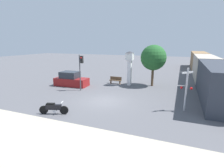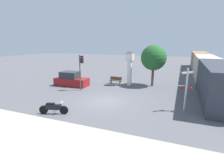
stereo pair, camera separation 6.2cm
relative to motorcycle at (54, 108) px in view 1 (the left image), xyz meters
The scene contains 10 objects.
ground_plane 4.85m from the motorcycle, 61.20° to the left, with size 120.00×120.00×0.00m, color #56565B.
sidewalk_strip 4.64m from the motorcycle, 59.81° to the right, with size 36.00×6.00×0.10m.
motorcycle is the anchor object (origin of this frame).
clock_tower 11.71m from the motorcycle, 76.42° to the left, with size 1.05×1.05×4.30m.
freight_train 23.27m from the motorcycle, 58.81° to the left, with size 2.80×33.49×3.40m.
traffic_light 7.22m from the motorcycle, 103.48° to the left, with size 0.50×0.35×4.04m.
railroad_crossing_signal 10.33m from the motorcycle, 25.32° to the left, with size 0.90×0.82×3.47m.
street_tree 13.47m from the motorcycle, 65.28° to the left, with size 3.11×3.11×5.11m.
bench 11.39m from the motorcycle, 86.21° to the left, with size 1.60×0.44×0.92m.
parked_car 9.14m from the motorcycle, 116.41° to the left, with size 4.27×1.96×1.80m.
Camera 1 is at (6.43, -14.17, 5.32)m, focal length 28.00 mm.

